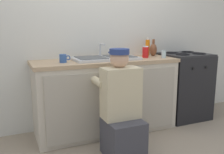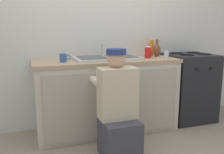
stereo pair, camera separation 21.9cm
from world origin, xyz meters
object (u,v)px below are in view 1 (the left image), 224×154
(coffee_mug, at_px, (63,58))
(spice_bottle_red, at_px, (147,53))
(water_glass, at_px, (164,54))
(soap_bottle_orange, at_px, (148,47))
(soda_cup_red, at_px, (145,52))
(vase_decorative, at_px, (153,50))
(plumber_person, at_px, (122,113))
(stove_range, at_px, (183,86))
(sink_double_basin, at_px, (106,58))

(coffee_mug, height_order, spice_bottle_red, spice_bottle_red)
(water_glass, bearing_deg, soap_bottle_orange, 95.60)
(soda_cup_red, height_order, water_glass, soda_cup_red)
(soda_cup_red, bearing_deg, vase_decorative, 32.47)
(vase_decorative, relative_size, soda_cup_red, 1.51)
(plumber_person, relative_size, water_glass, 11.04)
(coffee_mug, height_order, water_glass, water_glass)
(stove_range, height_order, vase_decorative, vase_decorative)
(soap_bottle_orange, bearing_deg, sink_double_basin, -165.31)
(soda_cup_red, bearing_deg, stove_range, 3.11)
(soda_cup_red, height_order, coffee_mug, soda_cup_red)
(vase_decorative, distance_m, coffee_mug, 1.30)
(vase_decorative, relative_size, soap_bottle_orange, 0.92)
(soap_bottle_orange, bearing_deg, water_glass, -84.40)
(vase_decorative, distance_m, water_glass, 0.25)
(plumber_person, bearing_deg, stove_range, 26.77)
(plumber_person, bearing_deg, coffee_mug, 126.71)
(plumber_person, relative_size, vase_decorative, 4.80)
(sink_double_basin, bearing_deg, soda_cup_red, -4.10)
(sink_double_basin, relative_size, vase_decorative, 3.48)
(sink_double_basin, xyz_separation_m, soda_cup_red, (0.55, -0.04, 0.06))
(stove_range, distance_m, spice_bottle_red, 0.79)
(vase_decorative, bearing_deg, sink_double_basin, -173.27)
(spice_bottle_red, distance_m, soap_bottle_orange, 0.20)
(spice_bottle_red, bearing_deg, soap_bottle_orange, 57.18)
(vase_decorative, height_order, spice_bottle_red, vase_decorative)
(coffee_mug, distance_m, water_glass, 1.29)
(plumber_person, xyz_separation_m, vase_decorative, (0.84, 0.76, 0.55))
(plumber_person, bearing_deg, spice_bottle_red, 44.67)
(vase_decorative, xyz_separation_m, soda_cup_red, (-0.20, -0.13, -0.01))
(plumber_person, relative_size, soda_cup_red, 7.26)
(vase_decorative, bearing_deg, water_glass, -89.61)
(sink_double_basin, height_order, stove_range, sink_double_basin)
(coffee_mug, bearing_deg, vase_decorative, 7.01)
(coffee_mug, xyz_separation_m, soap_bottle_orange, (1.25, 0.26, 0.07))
(sink_double_basin, bearing_deg, water_glass, -12.09)
(spice_bottle_red, xyz_separation_m, soap_bottle_orange, (0.10, 0.16, 0.06))
(plumber_person, xyz_separation_m, coffee_mug, (-0.45, 0.60, 0.51))
(plumber_person, height_order, vase_decorative, vase_decorative)
(stove_range, bearing_deg, soda_cup_red, -176.89)
(plumber_person, relative_size, coffee_mug, 8.76)
(plumber_person, xyz_separation_m, spice_bottle_red, (0.71, 0.70, 0.51))
(coffee_mug, xyz_separation_m, spice_bottle_red, (1.15, 0.10, 0.00))
(sink_double_basin, height_order, plumber_person, sink_double_basin)
(sink_double_basin, xyz_separation_m, coffee_mug, (-0.54, -0.07, 0.03))
(plumber_person, xyz_separation_m, water_glass, (0.84, 0.51, 0.51))
(sink_double_basin, distance_m, spice_bottle_red, 0.61)
(vase_decorative, bearing_deg, stove_range, -10.64)
(water_glass, bearing_deg, spice_bottle_red, 125.22)
(coffee_mug, bearing_deg, spice_bottle_red, 5.00)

